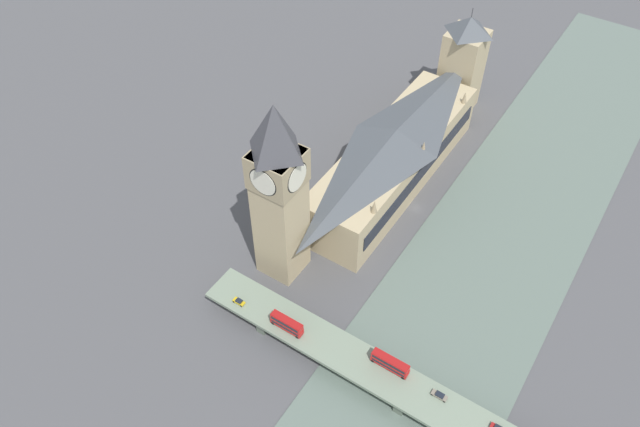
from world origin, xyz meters
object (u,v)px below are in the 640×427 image
object	(u,v)px
parliament_hall	(394,157)
victoria_tower	(462,64)
clock_tower	(279,190)
car_northbound_tail	(439,395)
double_decker_bus_lead	(287,324)
double_decker_bus_mid	(390,363)
road_bridge	(408,391)
car_northbound_lead	(239,302)

from	to	relation	value
parliament_hall	victoria_tower	bearing A→B (deg)	-89.94
clock_tower	car_northbound_tail	world-z (taller)	clock_tower
double_decker_bus_lead	car_northbound_tail	bearing A→B (deg)	-173.87
double_decker_bus_mid	car_northbound_tail	bearing A→B (deg)	178.87
victoria_tower	road_bridge	bearing A→B (deg)	109.35
car_northbound_lead	parliament_hall	bearing A→B (deg)	-97.47
parliament_hall	road_bridge	size ratio (longest dim) A/B	0.67
parliament_hall	car_northbound_tail	world-z (taller)	parliament_hall
parliament_hall	car_northbound_lead	xyz separation A→B (m)	(10.86, 82.81, -5.97)
car_northbound_tail	clock_tower	bearing A→B (deg)	-15.19
car_northbound_lead	car_northbound_tail	size ratio (longest dim) A/B	0.85
double_decker_bus_lead	double_decker_bus_mid	xyz separation A→B (m)	(-33.22, -5.66, -0.16)
road_bridge	car_northbound_tail	xyz separation A→B (m)	(-8.56, -2.84, 1.86)
double_decker_bus_mid	car_northbound_lead	size ratio (longest dim) A/B	2.94
clock_tower	car_northbound_lead	bearing A→B (deg)	90.32
parliament_hall	road_bridge	distance (m)	93.76
clock_tower	victoria_tower	distance (m)	119.12
double_decker_bus_lead	victoria_tower	bearing A→B (deg)	-86.87
double_decker_bus_mid	car_northbound_lead	xyz separation A→B (m)	(51.76, 6.28, -1.86)
road_bridge	double_decker_bus_lead	distance (m)	41.35
double_decker_bus_lead	car_northbound_lead	bearing A→B (deg)	1.92
clock_tower	road_bridge	size ratio (longest dim) A/B	0.49
parliament_hall	victoria_tower	size ratio (longest dim) A/B	1.99
parliament_hall	car_northbound_lead	distance (m)	83.73
victoria_tower	car_northbound_lead	xyz separation A→B (m)	(10.80, 142.13, -14.84)
car_northbound_tail	double_decker_bus_mid	bearing A→B (deg)	-1.13
double_decker_bus_lead	car_northbound_lead	distance (m)	18.66
double_decker_bus_mid	parliament_hall	bearing A→B (deg)	-61.88
double_decker_bus_lead	double_decker_bus_mid	distance (m)	33.70
clock_tower	car_northbound_lead	distance (m)	38.78
road_bridge	car_northbound_tail	world-z (taller)	car_northbound_tail
victoria_tower	car_northbound_lead	distance (m)	143.31
road_bridge	double_decker_bus_lead	bearing A→B (deg)	3.47
parliament_hall	double_decker_bus_mid	distance (m)	86.87
victoria_tower	car_northbound_lead	world-z (taller)	victoria_tower
clock_tower	double_decker_bus_mid	bearing A→B (deg)	160.65
road_bridge	victoria_tower	bearing A→B (deg)	-70.65
double_decker_bus_lead	double_decker_bus_mid	world-z (taller)	double_decker_bus_lead
car_northbound_lead	car_northbound_tail	world-z (taller)	car_northbound_lead
car_northbound_tail	car_northbound_lead	bearing A→B (deg)	4.99
parliament_hall	double_decker_bus_lead	bearing A→B (deg)	95.34
double_decker_bus_lead	car_northbound_tail	xyz separation A→B (m)	(-49.65, -5.33, -2.08)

